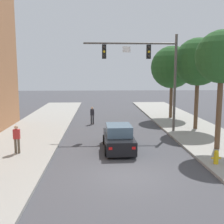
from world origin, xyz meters
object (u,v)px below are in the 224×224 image
(street_tree_nearest, at_px, (222,57))
(street_tree_second, at_px, (198,62))
(traffic_signal_mast, at_px, (149,65))
(pedestrian_crossing_road, at_px, (92,115))
(fire_hydrant, at_px, (216,157))
(street_tree_third, at_px, (172,67))
(car_lead_black, at_px, (118,138))
(pedestrian_sidewalk_left_walker, at_px, (17,138))

(street_tree_nearest, distance_m, street_tree_second, 6.02)
(traffic_signal_mast, height_order, pedestrian_crossing_road, traffic_signal_mast)
(fire_hydrant, distance_m, street_tree_third, 15.15)
(car_lead_black, bearing_deg, fire_hydrant, -34.78)
(traffic_signal_mast, xyz_separation_m, street_tree_nearest, (3.30, -5.17, 0.27))
(car_lead_black, xyz_separation_m, pedestrian_crossing_road, (-1.80, 8.46, 0.19))
(pedestrian_crossing_road, relative_size, fire_hydrant, 2.28)
(pedestrian_crossing_road, relative_size, street_tree_nearest, 0.23)
(car_lead_black, relative_size, pedestrian_sidewalk_left_walker, 2.61)
(pedestrian_sidewalk_left_walker, relative_size, pedestrian_crossing_road, 1.00)
(pedestrian_crossing_road, height_order, street_tree_third, street_tree_third)
(street_tree_second, bearing_deg, fire_hydrant, -103.33)
(pedestrian_crossing_road, xyz_separation_m, street_tree_nearest, (7.80, -9.04, 4.72))
(pedestrian_sidewalk_left_walker, relative_size, street_tree_third, 0.23)
(car_lead_black, xyz_separation_m, street_tree_third, (6.23, 11.00, 4.56))
(street_tree_nearest, height_order, street_tree_third, street_tree_third)
(pedestrian_sidewalk_left_walker, height_order, street_tree_nearest, street_tree_nearest)
(car_lead_black, xyz_separation_m, fire_hydrant, (4.75, -3.30, -0.22))
(traffic_signal_mast, relative_size, street_tree_nearest, 1.06)
(pedestrian_sidewalk_left_walker, bearing_deg, street_tree_second, 26.39)
(car_lead_black, relative_size, street_tree_nearest, 0.60)
(traffic_signal_mast, distance_m, fire_hydrant, 9.49)
(pedestrian_crossing_road, bearing_deg, street_tree_third, 17.62)
(car_lead_black, distance_m, pedestrian_sidewalk_left_walker, 6.01)
(street_tree_second, bearing_deg, pedestrian_sidewalk_left_walker, -153.61)
(traffic_signal_mast, bearing_deg, street_tree_third, 61.22)
(pedestrian_crossing_road, bearing_deg, car_lead_black, -77.97)
(street_tree_second, height_order, street_tree_third, street_tree_second)
(pedestrian_crossing_road, bearing_deg, street_tree_nearest, -49.20)
(fire_hydrant, bearing_deg, traffic_signal_mast, 104.58)
(car_lead_black, xyz_separation_m, pedestrian_sidewalk_left_walker, (-5.92, -0.94, 0.34))
(car_lead_black, height_order, street_tree_second, street_tree_second)
(traffic_signal_mast, xyz_separation_m, pedestrian_sidewalk_left_walker, (-8.62, -5.52, -4.31))
(street_tree_third, bearing_deg, traffic_signal_mast, -118.78)
(car_lead_black, height_order, pedestrian_crossing_road, pedestrian_crossing_road)
(fire_hydrant, relative_size, street_tree_nearest, 0.10)
(fire_hydrant, relative_size, street_tree_second, 0.10)
(street_tree_third, bearing_deg, street_tree_second, -84.09)
(pedestrian_crossing_road, height_order, street_tree_nearest, street_tree_nearest)
(car_lead_black, relative_size, pedestrian_crossing_road, 2.61)
(pedestrian_crossing_road, distance_m, street_tree_second, 10.27)
(traffic_signal_mast, distance_m, street_tree_nearest, 6.14)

